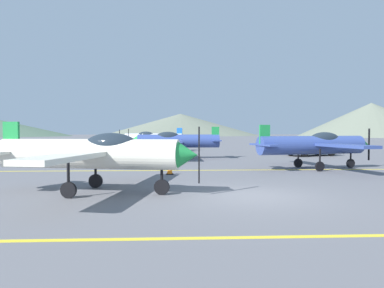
% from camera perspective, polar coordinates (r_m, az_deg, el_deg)
% --- Properties ---
extents(ground_plane, '(400.00, 400.00, 0.00)m').
position_cam_1_polar(ground_plane, '(11.92, 9.36, -8.29)').
color(ground_plane, slate).
extents(apron_line_near, '(80.00, 0.16, 0.01)m').
position_cam_1_polar(apron_line_near, '(7.68, 16.68, -14.17)').
color(apron_line_near, yellow).
rests_on(apron_line_near, ground_plane).
extents(apron_line_far, '(80.00, 0.16, 0.01)m').
position_cam_1_polar(apron_line_far, '(19.36, 4.60, -4.23)').
color(apron_line_far, yellow).
rests_on(apron_line_far, ground_plane).
extents(airplane_near, '(7.24, 8.27, 2.48)m').
position_cam_1_polar(airplane_near, '(12.58, -15.34, -1.38)').
color(airplane_near, silver).
rests_on(airplane_near, ground_plane).
extents(airplane_mid, '(7.25, 8.25, 2.48)m').
position_cam_1_polar(airplane_mid, '(20.95, 19.40, -0.05)').
color(airplane_mid, '#33478C').
rests_on(airplane_mid, ground_plane).
extents(airplane_far, '(7.15, 8.25, 2.48)m').
position_cam_1_polar(airplane_far, '(27.54, -2.76, 0.56)').
color(airplane_far, '#33478C').
rests_on(airplane_far, ground_plane).
extents(airplane_back, '(7.25, 8.25, 2.48)m').
position_cam_1_polar(airplane_back, '(38.55, -6.66, 1.00)').
color(airplane_back, silver).
rests_on(airplane_back, ground_plane).
extents(car_sedan, '(4.65, 3.08, 1.62)m').
position_cam_1_polar(car_sedan, '(32.00, 18.75, -0.32)').
color(car_sedan, black).
rests_on(car_sedan, ground_plane).
extents(traffic_cone_front, '(0.36, 0.36, 0.59)m').
position_cam_1_polar(traffic_cone_front, '(17.46, -3.62, -3.99)').
color(traffic_cone_front, black).
rests_on(traffic_cone_front, ground_plane).
extents(hill_centerleft, '(74.27, 74.27, 10.44)m').
position_cam_1_polar(hill_centerleft, '(170.76, -1.85, 3.16)').
color(hill_centerleft, slate).
rests_on(hill_centerleft, ground_plane).
extents(hill_centerright, '(53.70, 53.70, 12.55)m').
position_cam_1_polar(hill_centerright, '(146.73, 26.99, 3.51)').
color(hill_centerright, slate).
rests_on(hill_centerright, ground_plane).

